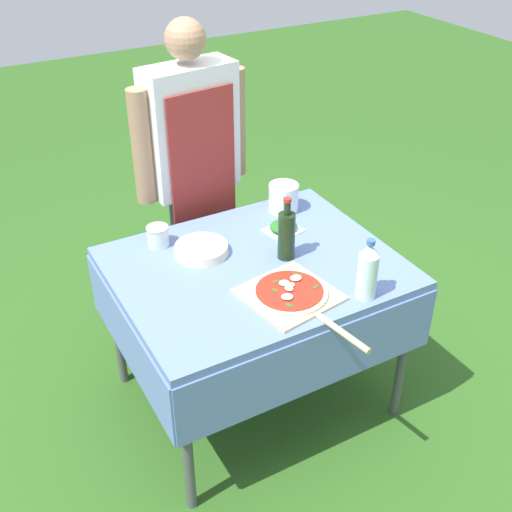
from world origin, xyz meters
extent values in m
plane|color=#2D5B1E|center=(0.00, 0.00, 0.00)|extent=(12.00, 12.00, 0.00)
cube|color=#607AB7|center=(0.00, 0.00, 0.74)|extent=(1.15, 0.93, 0.04)
cube|color=#607AB7|center=(0.00, -0.47, 0.58)|extent=(1.15, 0.01, 0.28)
cube|color=#607AB7|center=(0.00, 0.47, 0.58)|extent=(1.15, 0.01, 0.28)
cube|color=#607AB7|center=(-0.58, 0.00, 0.58)|extent=(0.01, 0.93, 0.28)
cube|color=#607AB7|center=(0.58, 0.00, 0.58)|extent=(0.01, 0.93, 0.28)
cylinder|color=#4C4C51|center=(-0.51, -0.40, 0.36)|extent=(0.04, 0.04, 0.72)
cylinder|color=#4C4C51|center=(0.51, -0.40, 0.36)|extent=(0.04, 0.04, 0.72)
cylinder|color=#4C4C51|center=(-0.51, 0.40, 0.36)|extent=(0.04, 0.04, 0.72)
cylinder|color=#4C4C51|center=(0.51, 0.40, 0.36)|extent=(0.04, 0.04, 0.72)
cylinder|color=#4C4C51|center=(0.11, 0.69, 0.40)|extent=(0.12, 0.12, 0.80)
cylinder|color=#4C4C51|center=(-0.04, 0.67, 0.40)|extent=(0.12, 0.12, 0.80)
cube|color=silver|center=(0.03, 0.68, 1.10)|extent=(0.45, 0.23, 0.60)
cube|color=#9E2D28|center=(0.05, 0.58, 0.88)|extent=(0.35, 0.05, 0.87)
cylinder|color=#A37A5B|center=(0.29, 0.71, 1.07)|extent=(0.09, 0.09, 0.53)
cylinder|color=#A37A5B|center=(-0.22, 0.65, 1.07)|extent=(0.09, 0.09, 0.53)
sphere|color=#A37A5B|center=(0.03, 0.68, 1.51)|extent=(0.18, 0.18, 0.18)
cube|color=#D1B27F|center=(0.01, -0.25, 0.76)|extent=(0.37, 0.37, 0.01)
cylinder|color=#D1B27F|center=(0.06, -0.54, 0.76)|extent=(0.07, 0.26, 0.02)
cylinder|color=beige|center=(0.01, -0.25, 0.77)|extent=(0.30, 0.30, 0.01)
cylinder|color=#B22819|center=(0.01, -0.25, 0.78)|extent=(0.26, 0.26, 0.00)
ellipsoid|color=white|center=(0.01, -0.22, 0.79)|extent=(0.05, 0.05, 0.02)
ellipsoid|color=white|center=(0.03, -0.24, 0.79)|extent=(0.04, 0.04, 0.01)
ellipsoid|color=white|center=(-0.03, -0.30, 0.79)|extent=(0.06, 0.06, 0.02)
ellipsoid|color=white|center=(0.01, -0.25, 0.79)|extent=(0.04, 0.05, 0.01)
ellipsoid|color=white|center=(0.07, -0.21, 0.79)|extent=(0.05, 0.05, 0.02)
ellipsoid|color=#286B23|center=(-0.04, -0.23, 0.79)|extent=(0.02, 0.03, 0.00)
ellipsoid|color=#286B23|center=(0.00, -0.23, 0.79)|extent=(0.03, 0.02, 0.00)
ellipsoid|color=#286B23|center=(-0.01, -0.18, 0.79)|extent=(0.03, 0.02, 0.00)
ellipsoid|color=#286B23|center=(0.09, -0.19, 0.79)|extent=(0.04, 0.04, 0.00)
ellipsoid|color=#286B23|center=(-0.04, -0.34, 0.79)|extent=(0.02, 0.04, 0.00)
ellipsoid|color=#286B23|center=(0.11, -0.29, 0.79)|extent=(0.03, 0.02, 0.00)
cylinder|color=black|center=(0.14, -0.01, 0.86)|extent=(0.07, 0.07, 0.21)
cylinder|color=black|center=(0.14, -0.01, 0.99)|extent=(0.03, 0.03, 0.06)
cylinder|color=#B22823|center=(0.14, -0.01, 1.03)|extent=(0.03, 0.03, 0.02)
cylinder|color=silver|center=(0.26, -0.40, 0.85)|extent=(0.08, 0.08, 0.19)
cone|color=silver|center=(0.26, -0.40, 0.97)|extent=(0.08, 0.08, 0.05)
cylinder|color=#335BB2|center=(0.26, -0.40, 1.00)|extent=(0.03, 0.03, 0.02)
cube|color=silver|center=(0.24, 0.17, 0.76)|extent=(0.18, 0.16, 0.01)
ellipsoid|color=#286B23|center=(0.24, 0.17, 0.78)|extent=(0.15, 0.14, 0.04)
cylinder|color=silver|center=(0.34, 0.34, 0.82)|extent=(0.14, 0.14, 0.13)
cylinder|color=beige|center=(-0.16, 0.18, 0.76)|extent=(0.23, 0.23, 0.00)
cylinder|color=beige|center=(-0.16, 0.18, 0.76)|extent=(0.23, 0.23, 0.00)
cylinder|color=beige|center=(-0.16, 0.18, 0.77)|extent=(0.23, 0.23, 0.00)
cylinder|color=beige|center=(-0.16, 0.18, 0.77)|extent=(0.23, 0.23, 0.00)
cylinder|color=beige|center=(-0.16, 0.18, 0.78)|extent=(0.23, 0.23, 0.00)
cylinder|color=beige|center=(-0.16, 0.18, 0.78)|extent=(0.23, 0.23, 0.00)
cylinder|color=beige|center=(-0.16, 0.18, 0.79)|extent=(0.23, 0.23, 0.00)
cylinder|color=beige|center=(-0.16, 0.18, 0.79)|extent=(0.23, 0.23, 0.00)
cylinder|color=silver|center=(-0.29, 0.34, 0.79)|extent=(0.09, 0.09, 0.08)
cylinder|color=#B22819|center=(-0.29, 0.34, 0.78)|extent=(0.08, 0.08, 0.06)
cylinder|color=#B7B2A3|center=(-0.29, 0.34, 0.84)|extent=(0.10, 0.10, 0.01)
camera|label=1|loc=(-1.07, -1.93, 2.24)|focal=45.00mm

